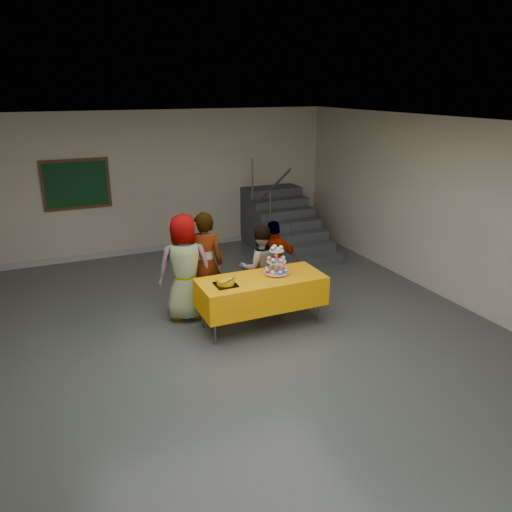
% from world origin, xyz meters
% --- Properties ---
extents(room_shell, '(10.00, 10.04, 3.02)m').
position_xyz_m(room_shell, '(0.00, 0.02, 2.13)').
color(room_shell, '#4C514C').
rests_on(room_shell, ground).
extents(bake_table, '(1.88, 0.78, 0.77)m').
position_xyz_m(bake_table, '(0.68, 0.78, 0.56)').
color(bake_table, '#595960').
rests_on(bake_table, ground).
extents(cupcake_stand, '(0.38, 0.38, 0.44)m').
position_xyz_m(cupcake_stand, '(0.95, 0.84, 0.94)').
color(cupcake_stand, silver).
rests_on(cupcake_stand, bake_table).
extents(bear_cake, '(0.32, 0.36, 0.12)m').
position_xyz_m(bear_cake, '(0.10, 0.73, 0.83)').
color(bear_cake, black).
rests_on(bear_cake, bake_table).
extents(schoolchild_a, '(0.91, 0.69, 1.67)m').
position_xyz_m(schoolchild_a, '(-0.28, 1.49, 0.83)').
color(schoolchild_a, slate).
rests_on(schoolchild_a, ground).
extents(schoolchild_b, '(0.68, 0.53, 1.67)m').
position_xyz_m(schoolchild_b, '(0.04, 1.54, 0.83)').
color(schoolchild_b, slate).
rests_on(schoolchild_b, ground).
extents(schoolchild_c, '(0.75, 0.63, 1.39)m').
position_xyz_m(schoolchild_c, '(0.92, 1.38, 0.69)').
color(schoolchild_c, slate).
rests_on(schoolchild_c, ground).
extents(schoolchild_d, '(0.89, 0.51, 1.43)m').
position_xyz_m(schoolchild_d, '(1.19, 1.41, 0.71)').
color(schoolchild_d, slate).
rests_on(schoolchild_d, ground).
extents(staircase, '(1.30, 2.40, 2.04)m').
position_xyz_m(staircase, '(2.70, 4.13, 0.49)').
color(staircase, '#424447').
rests_on(staircase, ground).
extents(noticeboard, '(1.30, 0.05, 1.00)m').
position_xyz_m(noticeboard, '(-1.47, 4.96, 1.60)').
color(noticeboard, '#472B16').
rests_on(noticeboard, ground).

